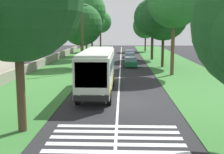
% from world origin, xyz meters
% --- Properties ---
extents(ground, '(160.00, 160.00, 0.00)m').
position_xyz_m(ground, '(0.00, 0.00, 0.00)').
color(ground, '#262628').
extents(grass_verge_left, '(120.00, 8.00, 0.04)m').
position_xyz_m(grass_verge_left, '(15.00, 8.20, 0.02)').
color(grass_verge_left, '#387533').
rests_on(grass_verge_left, ground).
extents(grass_verge_right, '(120.00, 8.00, 0.04)m').
position_xyz_m(grass_verge_right, '(15.00, -8.20, 0.02)').
color(grass_verge_right, '#387533').
rests_on(grass_verge_right, ground).
extents(centre_line, '(110.00, 0.16, 0.01)m').
position_xyz_m(centre_line, '(15.00, 0.00, 0.00)').
color(centre_line, silver).
rests_on(centre_line, ground).
extents(coach_bus, '(11.16, 2.62, 3.73)m').
position_xyz_m(coach_bus, '(3.37, 1.80, 2.15)').
color(coach_bus, silver).
rests_on(coach_bus, ground).
extents(zebra_crossing, '(4.95, 6.80, 0.01)m').
position_xyz_m(zebra_crossing, '(-7.69, 0.00, 0.00)').
color(zebra_crossing, silver).
rests_on(zebra_crossing, ground).
extents(trailing_car_0, '(4.30, 1.78, 1.43)m').
position_xyz_m(trailing_car_0, '(21.91, -1.57, 0.67)').
color(trailing_car_0, '#145933').
rests_on(trailing_car_0, ground).
extents(trailing_car_1, '(4.30, 1.78, 1.43)m').
position_xyz_m(trailing_car_1, '(30.11, -1.60, 0.67)').
color(trailing_car_1, silver).
rests_on(trailing_car_1, ground).
extents(trailing_car_2, '(4.30, 1.78, 1.43)m').
position_xyz_m(trailing_car_2, '(36.87, -1.77, 0.67)').
color(trailing_car_2, silver).
rests_on(trailing_car_2, ground).
extents(roadside_tree_left_0, '(8.49, 7.14, 12.24)m').
position_xyz_m(roadside_tree_left_0, '(32.67, 6.47, 8.51)').
color(roadside_tree_left_0, brown).
rests_on(roadside_tree_left_0, grass_verge_left).
extents(roadside_tree_left_1, '(6.32, 5.42, 9.95)m').
position_xyz_m(roadside_tree_left_1, '(51.69, 5.26, 7.13)').
color(roadside_tree_left_1, '#4C3826').
rests_on(roadside_tree_left_1, grass_verge_left).
extents(roadside_tree_left_2, '(6.65, 5.92, 9.03)m').
position_xyz_m(roadside_tree_left_2, '(20.61, 5.62, 5.98)').
color(roadside_tree_left_2, brown).
rests_on(roadside_tree_left_2, grass_verge_left).
extents(roadside_tree_left_3, '(6.20, 5.30, 9.67)m').
position_xyz_m(roadside_tree_left_3, '(40.48, 6.13, 6.91)').
color(roadside_tree_left_3, brown).
rests_on(roadside_tree_left_3, grass_verge_left).
extents(roadside_tree_right_0, '(8.71, 6.97, 10.72)m').
position_xyz_m(roadside_tree_right_0, '(21.62, -5.93, 7.08)').
color(roadside_tree_right_0, '#3D2D1E').
rests_on(roadside_tree_right_0, grass_verge_right).
extents(roadside_tree_right_1, '(7.01, 6.21, 9.39)m').
position_xyz_m(roadside_tree_right_1, '(52.45, -5.85, 6.19)').
color(roadside_tree_right_1, '#4C3826').
rests_on(roadside_tree_right_1, grass_verge_right).
extents(roadside_tree_right_2, '(7.42, 6.22, 11.75)m').
position_xyz_m(roadside_tree_right_2, '(13.98, -6.13, 8.50)').
color(roadside_tree_right_2, brown).
rests_on(roadside_tree_right_2, grass_verge_right).
extents(roadside_tree_right_3, '(8.02, 6.77, 10.90)m').
position_xyz_m(roadside_tree_right_3, '(32.54, -5.53, 7.37)').
color(roadside_tree_right_3, '#3D2D1E').
rests_on(roadside_tree_right_3, grass_verge_right).
extents(utility_pole, '(0.24, 1.40, 8.99)m').
position_xyz_m(utility_pole, '(16.29, 4.81, 4.68)').
color(utility_pole, '#473828').
rests_on(utility_pole, grass_verge_left).
extents(roadside_wall, '(70.00, 0.40, 1.15)m').
position_xyz_m(roadside_wall, '(20.00, 11.60, 0.61)').
color(roadside_wall, gray).
rests_on(roadside_wall, grass_verge_left).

